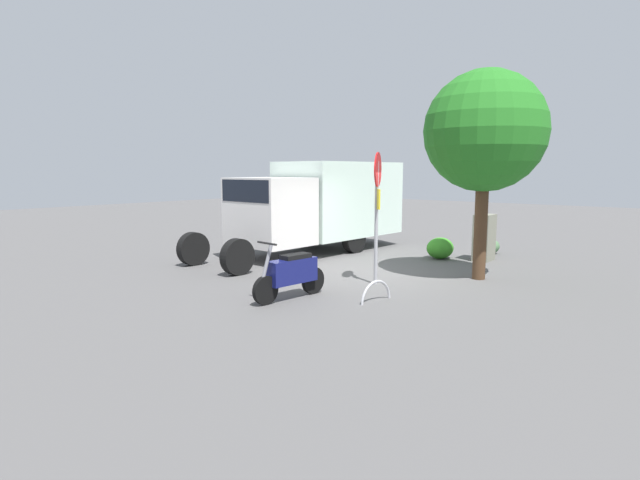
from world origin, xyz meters
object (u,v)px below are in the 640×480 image
at_px(box_truck_near, 319,202).
at_px(motorcycle, 292,273).
at_px(street_tree, 485,132).
at_px(bike_rack_hoop, 376,301).
at_px(utility_cabinet, 484,238).
at_px(stop_sign, 377,197).

xyz_separation_m(box_truck_near, motorcycle, (4.91, 3.31, -1.05)).
distance_m(street_tree, bike_rack_hoop, 4.79).
height_order(box_truck_near, street_tree, street_tree).
distance_m(street_tree, utility_cabinet, 3.80).
relative_size(street_tree, utility_cabinet, 3.65).
bearing_deg(stop_sign, street_tree, 142.00).
bearing_deg(utility_cabinet, motorcycle, -11.30).
bearing_deg(stop_sign, motorcycle, -15.68).
bearing_deg(bike_rack_hoop, utility_cabinet, -179.03).
bearing_deg(stop_sign, bike_rack_hoop, 33.04).
bearing_deg(bike_rack_hoop, box_truck_near, -130.42).
bearing_deg(street_tree, utility_cabinet, -161.11).
distance_m(box_truck_near, stop_sign, 4.80).
distance_m(motorcycle, utility_cabinet, 6.77).
relative_size(stop_sign, bike_rack_hoop, 3.46).
distance_m(stop_sign, bike_rack_hoop, 2.47).
bearing_deg(stop_sign, box_truck_near, -125.27).
bearing_deg(box_truck_near, bike_rack_hoop, 52.80).
distance_m(motorcycle, stop_sign, 2.65).
distance_m(motorcycle, bike_rack_hoop, 1.75).
height_order(motorcycle, stop_sign, stop_sign).
height_order(utility_cabinet, bike_rack_hoop, utility_cabinet).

